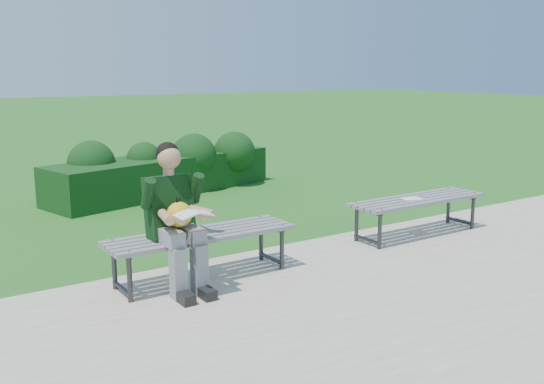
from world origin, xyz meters
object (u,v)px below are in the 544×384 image
(paper_sheet, at_px, (412,199))
(bench_left, at_px, (202,238))
(bench_right, at_px, (418,202))
(seated_boy, at_px, (175,213))
(hedge, at_px, (167,168))

(paper_sheet, bearing_deg, bench_left, 179.43)
(bench_right, distance_m, seated_boy, 3.16)
(hedge, bearing_deg, bench_right, -70.89)
(bench_left, bearing_deg, seated_boy, -162.80)
(hedge, height_order, bench_right, hedge)
(hedge, xyz_separation_m, bench_left, (-1.43, -4.03, 0.02))
(hedge, relative_size, paper_sheet, 15.69)
(bench_right, relative_size, paper_sheet, 7.16)
(hedge, bearing_deg, seated_boy, -112.80)
(bench_left, bearing_deg, bench_right, -0.55)
(paper_sheet, bearing_deg, hedge, 107.85)
(bench_left, bearing_deg, hedge, 70.42)
(hedge, xyz_separation_m, bench_right, (1.41, -4.06, 0.02))
(seated_boy, bearing_deg, bench_right, 1.20)
(hedge, distance_m, bench_right, 4.30)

